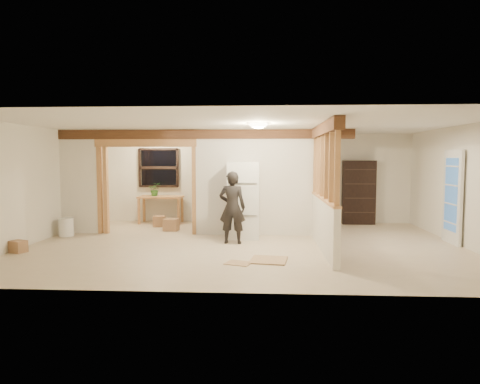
# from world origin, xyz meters

# --- Properties ---
(floor) EXTENTS (9.00, 6.50, 0.01)m
(floor) POSITION_xyz_m (0.00, 0.00, -0.01)
(floor) COLOR #C6B093
(floor) RESTS_ON ground
(ceiling) EXTENTS (9.00, 6.50, 0.01)m
(ceiling) POSITION_xyz_m (0.00, 0.00, 2.50)
(ceiling) COLOR white
(wall_back) EXTENTS (9.00, 0.01, 2.50)m
(wall_back) POSITION_xyz_m (0.00, 3.25, 1.25)
(wall_back) COLOR silver
(wall_back) RESTS_ON floor
(wall_front) EXTENTS (9.00, 0.01, 2.50)m
(wall_front) POSITION_xyz_m (0.00, -3.25, 1.25)
(wall_front) COLOR silver
(wall_front) RESTS_ON floor
(wall_left) EXTENTS (0.01, 6.50, 2.50)m
(wall_left) POSITION_xyz_m (-4.50, 0.00, 1.25)
(wall_left) COLOR silver
(wall_left) RESTS_ON floor
(wall_right) EXTENTS (0.01, 6.50, 2.50)m
(wall_right) POSITION_xyz_m (4.50, 0.00, 1.25)
(wall_right) COLOR silver
(wall_right) RESTS_ON floor
(partition_left_stub) EXTENTS (0.90, 0.12, 2.50)m
(partition_left_stub) POSITION_xyz_m (-4.05, 1.20, 1.25)
(partition_left_stub) COLOR silver
(partition_left_stub) RESTS_ON floor
(partition_center) EXTENTS (2.80, 0.12, 2.50)m
(partition_center) POSITION_xyz_m (0.20, 1.20, 1.25)
(partition_center) COLOR silver
(partition_center) RESTS_ON floor
(doorway_frame) EXTENTS (2.46, 0.14, 2.20)m
(doorway_frame) POSITION_xyz_m (-2.40, 1.20, 1.10)
(doorway_frame) COLOR tan
(doorway_frame) RESTS_ON floor
(header_beam_back) EXTENTS (7.00, 0.18, 0.22)m
(header_beam_back) POSITION_xyz_m (-1.00, 1.20, 2.38)
(header_beam_back) COLOR #56331D
(header_beam_back) RESTS_ON ceiling
(header_beam_right) EXTENTS (0.18, 3.30, 0.22)m
(header_beam_right) POSITION_xyz_m (1.60, -0.40, 2.38)
(header_beam_right) COLOR #56331D
(header_beam_right) RESTS_ON ceiling
(pony_wall) EXTENTS (0.12, 3.20, 1.00)m
(pony_wall) POSITION_xyz_m (1.60, -0.40, 0.50)
(pony_wall) COLOR silver
(pony_wall) RESTS_ON floor
(stud_partition) EXTENTS (0.14, 3.20, 1.32)m
(stud_partition) POSITION_xyz_m (1.60, -0.40, 1.66)
(stud_partition) COLOR tan
(stud_partition) RESTS_ON pony_wall
(window_back) EXTENTS (1.12, 0.10, 1.10)m
(window_back) POSITION_xyz_m (-2.60, 3.17, 1.55)
(window_back) COLOR black
(window_back) RESTS_ON wall_back
(french_door) EXTENTS (0.12, 0.86, 2.00)m
(french_door) POSITION_xyz_m (4.42, 0.40, 1.00)
(french_door) COLOR white
(french_door) RESTS_ON floor
(ceiling_dome_main) EXTENTS (0.36, 0.36, 0.16)m
(ceiling_dome_main) POSITION_xyz_m (0.30, -0.50, 2.48)
(ceiling_dome_main) COLOR #FFEABF
(ceiling_dome_main) RESTS_ON ceiling
(ceiling_dome_util) EXTENTS (0.32, 0.32, 0.14)m
(ceiling_dome_util) POSITION_xyz_m (-2.50, 2.30, 2.48)
(ceiling_dome_util) COLOR #FFEABF
(ceiling_dome_util) RESTS_ON ceiling
(hanging_bulb) EXTENTS (0.07, 0.07, 0.07)m
(hanging_bulb) POSITION_xyz_m (-2.00, 1.60, 2.18)
(hanging_bulb) COLOR #FFD88C
(hanging_bulb) RESTS_ON ceiling
(refrigerator) EXTENTS (0.71, 0.69, 1.73)m
(refrigerator) POSITION_xyz_m (-0.05, 0.79, 0.86)
(refrigerator) COLOR white
(refrigerator) RESTS_ON floor
(woman) EXTENTS (0.59, 0.41, 1.55)m
(woman) POSITION_xyz_m (-0.26, 0.13, 0.77)
(woman) COLOR black
(woman) RESTS_ON floor
(work_table) EXTENTS (1.23, 0.64, 0.76)m
(work_table) POSITION_xyz_m (-2.48, 2.90, 0.38)
(work_table) COLOR tan
(work_table) RESTS_ON floor
(potted_plant) EXTENTS (0.39, 0.36, 0.37)m
(potted_plant) POSITION_xyz_m (-2.65, 2.92, 0.95)
(potted_plant) COLOR #2F782E
(potted_plant) RESTS_ON work_table
(shop_vac) EXTENTS (0.48, 0.48, 0.60)m
(shop_vac) POSITION_xyz_m (-4.20, 2.10, 0.30)
(shop_vac) COLOR #A91E0A
(shop_vac) RESTS_ON floor
(bookshelf) EXTENTS (0.88, 0.29, 1.76)m
(bookshelf) POSITION_xyz_m (3.02, 3.03, 0.88)
(bookshelf) COLOR black
(bookshelf) RESTS_ON floor
(bucket) EXTENTS (0.38, 0.38, 0.43)m
(bucket) POSITION_xyz_m (-4.20, 0.74, 0.21)
(bucket) COLOR white
(bucket) RESTS_ON floor
(box_util_a) EXTENTS (0.38, 0.33, 0.30)m
(box_util_a) POSITION_xyz_m (-1.92, 1.66, 0.15)
(box_util_a) COLOR #9B6F4B
(box_util_a) RESTS_ON floor
(box_util_b) EXTENTS (0.34, 0.34, 0.28)m
(box_util_b) POSITION_xyz_m (-2.38, 2.29, 0.14)
(box_util_b) COLOR #9B6F4B
(box_util_b) RESTS_ON floor
(box_front) EXTENTS (0.35, 0.32, 0.23)m
(box_front) POSITION_xyz_m (-4.33, -1.00, 0.12)
(box_front) COLOR #9B6F4B
(box_front) RESTS_ON floor
(floor_panel_near) EXTENTS (0.72, 0.72, 0.02)m
(floor_panel_near) POSITION_xyz_m (0.51, -1.39, 0.01)
(floor_panel_near) COLOR tan
(floor_panel_near) RESTS_ON floor
(floor_panel_far) EXTENTS (0.52, 0.47, 0.01)m
(floor_panel_far) POSITION_xyz_m (-0.02, -1.63, 0.01)
(floor_panel_far) COLOR tan
(floor_panel_far) RESTS_ON floor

